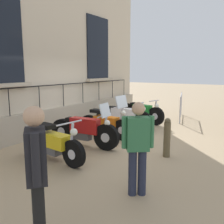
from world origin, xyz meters
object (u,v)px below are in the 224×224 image
motorcycle_red (84,131)px  pedestrian_walking (37,171)px  motorcycle_yellow (54,144)px  motorcycle_orange (106,124)px  motorcycle_green (142,112)px  bollard (167,137)px  pedestrian_standing (138,144)px  motorcycle_white (123,117)px  crowd_barrier (181,106)px

motorcycle_red → pedestrian_walking: size_ratio=1.25×
motorcycle_yellow → motorcycle_orange: size_ratio=1.00×
motorcycle_yellow → motorcycle_red: (-0.11, 1.23, 0.04)m
motorcycle_red → pedestrian_walking: 3.96m
motorcycle_green → bollard: (2.19, -3.23, 0.05)m
bollard → pedestrian_standing: pedestrian_standing is taller
motorcycle_red → motorcycle_white: bearing=92.1°
motorcycle_orange → pedestrian_standing: 3.66m
motorcycle_orange → motorcycle_white: motorcycle_orange is taller
motorcycle_white → bollard: motorcycle_white is taller
pedestrian_standing → pedestrian_walking: (-0.40, -1.75, 0.08)m
pedestrian_standing → motorcycle_red: bearing=145.8°
motorcycle_yellow → motorcycle_orange: 2.32m
bollard → motorcycle_white: bearing=140.2°
motorcycle_white → motorcycle_green: size_ratio=1.05×
motorcycle_green → motorcycle_orange: bearing=-90.2°
motorcycle_green → crowd_barrier: size_ratio=1.01×
motorcycle_yellow → pedestrian_walking: (1.89, -2.14, 0.56)m
pedestrian_standing → motorcycle_green: bearing=114.6°
crowd_barrier → bollard: size_ratio=2.17×
motorcycle_orange → pedestrian_standing: pedestrian_standing is taller
motorcycle_green → pedestrian_standing: 5.81m
motorcycle_yellow → crowd_barrier: (0.96, 6.46, 0.16)m
motorcycle_white → pedestrian_walking: size_ratio=1.28×
motorcycle_white → crowd_barrier: (1.15, 2.93, 0.12)m
motorcycle_orange → motorcycle_green: motorcycle_orange is taller
bollard → pedestrian_walking: 3.82m
motorcycle_orange → pedestrian_standing: (2.42, -2.71, 0.46)m
motorcycle_orange → crowd_barrier: bearing=75.3°
pedestrian_walking → pedestrian_standing: bearing=77.1°
motorcycle_white → pedestrian_walking: 6.07m
motorcycle_red → motorcycle_orange: 1.09m
motorcycle_yellow → bollard: (2.07, 1.64, 0.07)m
bollard → crowd_barrier: bearing=103.0°
motorcycle_orange → bollard: bearing=-17.1°
motorcycle_orange → bollard: motorcycle_orange is taller
motorcycle_orange → pedestrian_standing: size_ratio=1.21×
motorcycle_yellow → pedestrian_standing: size_ratio=1.21×
motorcycle_white → pedestrian_standing: bearing=-57.7°
motorcycle_yellow → pedestrian_standing: bearing=-9.8°
motorcycle_red → motorcycle_green: size_ratio=1.02×
motorcycle_red → pedestrian_walking: bearing=-59.4°
motorcycle_orange → motorcycle_white: 1.22m
motorcycle_green → pedestrian_standing: (2.41, -5.27, 0.46)m
motorcycle_yellow → motorcycle_orange: motorcycle_orange is taller
motorcycle_red → pedestrian_standing: bearing=-34.2°
motorcycle_orange → motorcycle_white: (-0.06, 1.21, 0.02)m
motorcycle_yellow → bollard: bearing=38.4°
motorcycle_white → pedestrian_standing: 4.67m
crowd_barrier → pedestrian_standing: pedestrian_standing is taller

